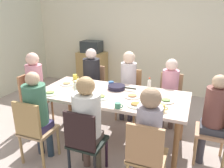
# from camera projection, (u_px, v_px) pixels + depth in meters

# --- Properties ---
(ground_plane) EXTENTS (7.22, 7.22, 0.00)m
(ground_plane) POSITION_uv_depth(u_px,v_px,m) (112.00, 139.00, 3.56)
(ground_plane) COLOR #A7958B
(wall_back) EXTENTS (6.25, 0.12, 2.60)m
(wall_back) POSITION_uv_depth(u_px,v_px,m) (150.00, 37.00, 5.29)
(wall_back) COLOR beige
(wall_back) RESTS_ON ground_plane
(dining_table) EXTENTS (2.19, 0.99, 0.77)m
(dining_table) POSITION_uv_depth(u_px,v_px,m) (112.00, 98.00, 3.33)
(dining_table) COLOR #C5AA99
(dining_table) RESTS_ON ground_plane
(chair_0) EXTENTS (0.40, 0.40, 0.90)m
(chair_0) POSITION_uv_depth(u_px,v_px,m) (33.00, 96.00, 3.90)
(chair_0) COLOR #AE7D5A
(chair_0) RESTS_ON ground_plane
(person_0) EXTENTS (0.30, 0.30, 1.28)m
(person_0) POSITION_uv_depth(u_px,v_px,m) (36.00, 83.00, 3.79)
(person_0) COLOR #243444
(person_0) RESTS_ON ground_plane
(chair_1) EXTENTS (0.40, 0.40, 0.90)m
(chair_1) POSITION_uv_depth(u_px,v_px,m) (84.00, 140.00, 2.62)
(chair_1) COLOR black
(chair_1) RESTS_ON ground_plane
(person_1) EXTENTS (0.33, 0.33, 1.26)m
(person_1) POSITION_uv_depth(u_px,v_px,m) (87.00, 118.00, 2.62)
(person_1) COLOR brown
(person_1) RESTS_ON ground_plane
(chair_2) EXTENTS (0.40, 0.40, 0.90)m
(chair_2) POSITION_uv_depth(u_px,v_px,m) (219.00, 128.00, 2.88)
(chair_2) COLOR tan
(chair_2) RESTS_ON ground_plane
(person_2) EXTENTS (0.30, 0.30, 1.22)m
(person_2) POSITION_uv_depth(u_px,v_px,m) (213.00, 113.00, 2.85)
(person_2) COLOR #3C3840
(person_2) RESTS_ON ground_plane
(chair_3) EXTENTS (0.40, 0.40, 0.90)m
(chair_3) POSITION_uv_depth(u_px,v_px,m) (94.00, 86.00, 4.41)
(chair_3) COLOR #AB874C
(chair_3) RESTS_ON ground_plane
(person_3) EXTENTS (0.31, 0.31, 1.26)m
(person_3) POSITION_uv_depth(u_px,v_px,m) (91.00, 75.00, 4.26)
(person_3) COLOR #362855
(person_3) RESTS_ON ground_plane
(chair_4) EXTENTS (0.40, 0.40, 0.90)m
(chair_4) POSITION_uv_depth(u_px,v_px,m) (34.00, 128.00, 2.88)
(chair_4) COLOR tan
(chair_4) RESTS_ON ground_plane
(person_4) EXTENTS (0.30, 0.30, 1.24)m
(person_4) POSITION_uv_depth(u_px,v_px,m) (37.00, 110.00, 2.88)
(person_4) COLOR #313848
(person_4) RESTS_ON ground_plane
(chair_5) EXTENTS (0.40, 0.40, 0.90)m
(chair_5) POSITION_uv_depth(u_px,v_px,m) (146.00, 155.00, 2.37)
(chair_5) COLOR #A37947
(chair_5) RESTS_ON ground_plane
(person_5) EXTENTS (0.30, 0.30, 1.23)m
(person_5) POSITION_uv_depth(u_px,v_px,m) (149.00, 132.00, 2.38)
(person_5) COLOR brown
(person_5) RESTS_ON ground_plane
(chair_6) EXTENTS (0.40, 0.40, 0.90)m
(chair_6) POSITION_uv_depth(u_px,v_px,m) (170.00, 96.00, 3.91)
(chair_6) COLOR #B37850
(chair_6) RESTS_ON ground_plane
(person_6) EXTENTS (0.30, 0.30, 1.19)m
(person_6) POSITION_uv_depth(u_px,v_px,m) (170.00, 87.00, 3.76)
(person_6) COLOR brown
(person_6) RESTS_ON ground_plane
(chair_7) EXTENTS (0.40, 0.40, 0.90)m
(chair_7) POSITION_uv_depth(u_px,v_px,m) (129.00, 91.00, 4.16)
(chair_7) COLOR #A97D5B
(chair_7) RESTS_ON ground_plane
(person_7) EXTENTS (0.30, 0.30, 1.26)m
(person_7) POSITION_uv_depth(u_px,v_px,m) (128.00, 80.00, 4.00)
(person_7) COLOR #3E394C
(person_7) RESTS_ON ground_plane
(plate_0) EXTENTS (0.25, 0.25, 0.04)m
(plate_0) POSITION_uv_depth(u_px,v_px,m) (100.00, 97.00, 3.16)
(plate_0) COLOR white
(plate_0) RESTS_ON dining_table
(plate_1) EXTENTS (0.21, 0.21, 0.04)m
(plate_1) POSITION_uv_depth(u_px,v_px,m) (166.00, 101.00, 3.03)
(plate_1) COLOR silver
(plate_1) RESTS_ON dining_table
(plate_2) EXTENTS (0.24, 0.24, 0.04)m
(plate_2) POSITION_uv_depth(u_px,v_px,m) (136.00, 105.00, 2.91)
(plate_2) COLOR silver
(plate_2) RESTS_ON dining_table
(plate_3) EXTENTS (0.23, 0.23, 0.04)m
(plate_3) POSITION_uv_depth(u_px,v_px,m) (132.00, 96.00, 3.18)
(plate_3) COLOR silver
(plate_3) RESTS_ON dining_table
(plate_4) EXTENTS (0.22, 0.22, 0.04)m
(plate_4) POSITION_uv_depth(u_px,v_px,m) (67.00, 84.00, 3.69)
(plate_4) COLOR silver
(plate_4) RESTS_ON dining_table
(plate_5) EXTENTS (0.23, 0.23, 0.04)m
(plate_5) POSITION_uv_depth(u_px,v_px,m) (50.00, 93.00, 3.30)
(plate_5) COLOR silver
(plate_5) RESTS_ON dining_table
(bowl_0) EXTENTS (0.19, 0.19, 0.10)m
(bowl_0) POSITION_uv_depth(u_px,v_px,m) (85.00, 88.00, 3.38)
(bowl_0) COLOR beige
(bowl_0) RESTS_ON dining_table
(serving_pan) EXTENTS (0.45, 0.27, 0.06)m
(serving_pan) POSITION_uv_depth(u_px,v_px,m) (117.00, 87.00, 3.48)
(serving_pan) COLOR black
(serving_pan) RESTS_ON dining_table
(cup_0) EXTENTS (0.11, 0.07, 0.09)m
(cup_0) POSITION_uv_depth(u_px,v_px,m) (75.00, 77.00, 3.94)
(cup_0) COLOR yellow
(cup_0) RESTS_ON dining_table
(cup_1) EXTENTS (0.12, 0.08, 0.09)m
(cup_1) POSITION_uv_depth(u_px,v_px,m) (143.00, 108.00, 2.74)
(cup_1) COLOR #325095
(cup_1) RESTS_ON dining_table
(cup_2) EXTENTS (0.12, 0.08, 0.09)m
(cup_2) POSITION_uv_depth(u_px,v_px,m) (94.00, 100.00, 2.97)
(cup_2) COLOR #4F9569
(cup_2) RESTS_ON dining_table
(cup_3) EXTENTS (0.12, 0.09, 0.10)m
(cup_3) POSITION_uv_depth(u_px,v_px,m) (161.00, 108.00, 2.73)
(cup_3) COLOR #DFC252
(cup_3) RESTS_ON dining_table
(cup_4) EXTENTS (0.12, 0.08, 0.09)m
(cup_4) POSITION_uv_depth(u_px,v_px,m) (76.00, 84.00, 3.59)
(cup_4) COLOR #E6C248
(cup_4) RESTS_ON dining_table
(cup_5) EXTENTS (0.11, 0.08, 0.07)m
(cup_5) POSITION_uv_depth(u_px,v_px,m) (118.00, 106.00, 2.83)
(cup_5) COLOR #448968
(cup_5) RESTS_ON dining_table
(cup_6) EXTENTS (0.12, 0.09, 0.07)m
(cup_6) POSITION_uv_depth(u_px,v_px,m) (111.00, 84.00, 3.62)
(cup_6) COLOR #2A5695
(cup_6) RESTS_ON dining_table
(bottle_0) EXTENTS (0.05, 0.05, 0.22)m
(bottle_0) POSITION_uv_depth(u_px,v_px,m) (149.00, 85.00, 3.36)
(bottle_0) COLOR silver
(bottle_0) RESTS_ON dining_table
(bottle_1) EXTENTS (0.06, 0.06, 0.19)m
(bottle_1) POSITION_uv_depth(u_px,v_px,m) (76.00, 87.00, 3.31)
(bottle_1) COLOR silver
(bottle_1) RESTS_ON dining_table
(bottle_2) EXTENTS (0.05, 0.05, 0.24)m
(bottle_2) POSITION_uv_depth(u_px,v_px,m) (89.00, 87.00, 3.23)
(bottle_2) COLOR red
(bottle_2) RESTS_ON dining_table
(side_cabinet) EXTENTS (0.70, 0.44, 0.90)m
(side_cabinet) POSITION_uv_depth(u_px,v_px,m) (92.00, 70.00, 5.79)
(side_cabinet) COLOR #AC874C
(side_cabinet) RESTS_ON ground_plane
(microwave) EXTENTS (0.48, 0.36, 0.28)m
(microwave) POSITION_uv_depth(u_px,v_px,m) (92.00, 47.00, 5.59)
(microwave) COLOR #262B2D
(microwave) RESTS_ON side_cabinet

